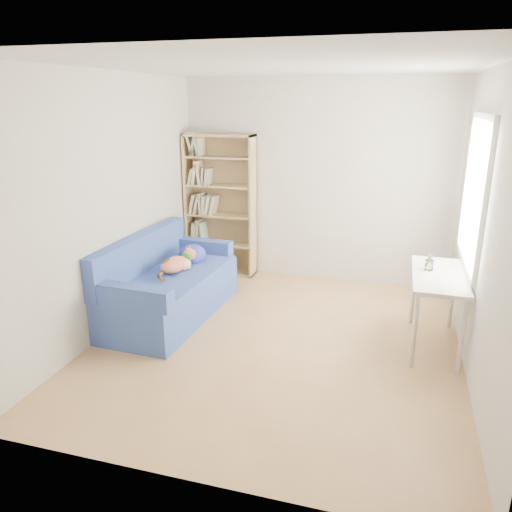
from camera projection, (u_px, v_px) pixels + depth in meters
The scene contains 6 objects.
ground at pixel (277, 342), 5.00m from camera, with size 4.00×4.00×0.00m, color #AB7C4D.
room_shell at pixel (291, 179), 4.51m from camera, with size 3.54×4.04×2.62m.
sofa at pixel (167, 286), 5.54m from camera, with size 0.97×1.88×0.91m.
bookshelf at pixel (221, 211), 6.75m from camera, with size 0.95×0.29×1.89m.
desk at pixel (439, 282), 4.73m from camera, with size 0.49×1.08×0.75m.
pen_cup at pixel (429, 264), 4.80m from camera, with size 0.09×0.09×0.16m.
Camera 1 is at (1.06, -4.38, 2.34)m, focal length 35.00 mm.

